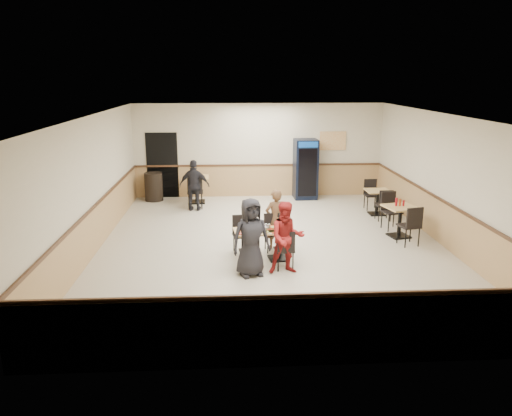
{
  "coord_description": "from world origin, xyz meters",
  "views": [
    {
      "loc": [
        -1.0,
        -10.98,
        3.84
      ],
      "look_at": [
        -0.4,
        -0.5,
        1.04
      ],
      "focal_mm": 35.0,
      "sensor_mm": 36.0,
      "label": 1
    }
  ],
  "objects": [
    {
      "name": "lone_diner",
      "position": [
        -1.98,
        3.27,
        0.75
      ],
      "size": [
        0.91,
        0.45,
        1.49
      ],
      "primitive_type": "imported",
      "rotation": [
        0.0,
        0.0,
        3.04
      ],
      "color": "black",
      "rests_on": "ground"
    },
    {
      "name": "back_table_chair_lone",
      "position": [
        -1.98,
        3.54,
        0.52
      ],
      "size": [
        0.5,
        0.5,
        1.04
      ],
      "primitive_type": null,
      "rotation": [
        0.0,
        0.0,
        3.18
      ],
      "color": "black",
      "rests_on": "ground"
    },
    {
      "name": "main_table",
      "position": [
        -0.26,
        -0.93,
        0.45
      ],
      "size": [
        1.32,
        0.77,
        0.68
      ],
      "rotation": [
        0.0,
        0.0,
        0.11
      ],
      "color": "black",
      "rests_on": "ground"
    },
    {
      "name": "pepsi_cooler",
      "position": [
        1.48,
        4.59,
        0.95
      ],
      "size": [
        0.74,
        0.75,
        1.9
      ],
      "rotation": [
        0.0,
        0.0,
        0.04
      ],
      "color": "black",
      "rests_on": "ground"
    },
    {
      "name": "ground",
      "position": [
        0.0,
        0.0,
        0.0
      ],
      "size": [
        10.0,
        10.0,
        0.0
      ],
      "primitive_type": "plane",
      "color": "beige",
      "rests_on": "ground"
    },
    {
      "name": "condiment_caddy",
      "position": [
        3.15,
        0.53,
        0.86
      ],
      "size": [
        0.23,
        0.06,
        0.2
      ],
      "color": "#9D0B14",
      "rests_on": "side_table_near"
    },
    {
      "name": "back_table",
      "position": [
        -1.98,
        4.2,
        0.55
      ],
      "size": [
        0.8,
        0.8,
        0.82
      ],
      "rotation": [
        0.0,
        0.0,
        0.04
      ],
      "color": "black",
      "rests_on": "ground"
    },
    {
      "name": "main_chairs",
      "position": [
        -0.3,
        -0.94,
        0.43
      ],
      "size": [
        1.28,
        1.59,
        0.86
      ],
      "rotation": [
        0.0,
        0.0,
        0.11
      ],
      "color": "black",
      "rests_on": "ground"
    },
    {
      "name": "room_shell",
      "position": [
        1.78,
        2.55,
        0.58
      ],
      "size": [
        10.0,
        10.0,
        10.0
      ],
      "color": "silver",
      "rests_on": "ground"
    },
    {
      "name": "diner_man_opposite",
      "position": [
        0.06,
        -0.13,
        0.68
      ],
      "size": [
        0.58,
        0.48,
        1.36
      ],
      "primitive_type": "imported",
      "rotation": [
        0.0,
        0.0,
        3.51
      ],
      "color": "brown",
      "rests_on": "ground"
    },
    {
      "name": "diner_woman_right",
      "position": [
        0.14,
        -1.66,
        0.73
      ],
      "size": [
        0.76,
        0.61,
        1.47
      ],
      "primitive_type": "imported",
      "rotation": [
        0.0,
        0.0,
        0.08
      ],
      "color": "maroon",
      "rests_on": "ground"
    },
    {
      "name": "trash_bin",
      "position": [
        -3.35,
        4.55,
        0.44
      ],
      "size": [
        0.56,
        0.56,
        0.89
      ],
      "primitive_type": "cylinder",
      "color": "black",
      "rests_on": "ground"
    },
    {
      "name": "side_table_near",
      "position": [
        3.18,
        0.48,
        0.51
      ],
      "size": [
        0.86,
        0.86,
        0.77
      ],
      "rotation": [
        0.0,
        0.0,
        0.22
      ],
      "color": "black",
      "rests_on": "ground"
    },
    {
      "name": "diner_woman_left",
      "position": [
        -0.57,
        -1.74,
        0.78
      ],
      "size": [
        0.88,
        0.71,
        1.57
      ],
      "primitive_type": "imported",
      "rotation": [
        0.0,
        0.0,
        0.31
      ],
      "color": "black",
      "rests_on": "ground"
    },
    {
      "name": "side_table_far_chair_south",
      "position": [
        3.22,
        1.95,
        0.45
      ],
      "size": [
        0.42,
        0.42,
        0.9
      ],
      "primitive_type": null,
      "rotation": [
        0.0,
        0.0,
        3.15
      ],
      "color": "black",
      "rests_on": "ground"
    },
    {
      "name": "side_table_far",
      "position": [
        3.22,
        2.52,
        0.47
      ],
      "size": [
        0.67,
        0.67,
        0.71
      ],
      "rotation": [
        0.0,
        0.0,
        0.01
      ],
      "color": "black",
      "rests_on": "ground"
    },
    {
      "name": "tabletop_clutter",
      "position": [
        -0.23,
        -0.99,
        0.7
      ],
      "size": [
        1.11,
        0.63,
        0.12
      ],
      "rotation": [
        0.0,
        0.0,
        0.11
      ],
      "color": "red",
      "rests_on": "main_table"
    },
    {
      "name": "side_table_near_chair_south",
      "position": [
        3.18,
        -0.13,
        0.49
      ],
      "size": [
        0.54,
        0.54,
        0.98
      ],
      "primitive_type": null,
      "rotation": [
        0.0,
        0.0,
        3.36
      ],
      "color": "black",
      "rests_on": "ground"
    },
    {
      "name": "side_table_near_chair_north",
      "position": [
        3.18,
        1.1,
        0.49
      ],
      "size": [
        0.54,
        0.54,
        0.98
      ],
      "primitive_type": null,
      "rotation": [
        0.0,
        0.0,
        0.22
      ],
      "color": "black",
      "rests_on": "ground"
    },
    {
      "name": "side_table_far_chair_north",
      "position": [
        3.22,
        3.08,
        0.45
      ],
      "size": [
        0.42,
        0.42,
        0.9
      ],
      "primitive_type": null,
      "rotation": [
        0.0,
        0.0,
        0.01
      ],
      "color": "black",
      "rests_on": "ground"
    }
  ]
}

